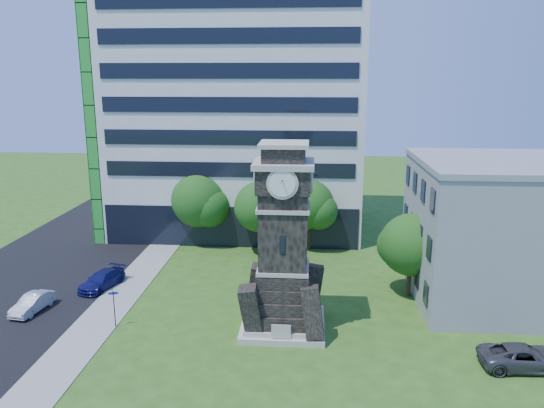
# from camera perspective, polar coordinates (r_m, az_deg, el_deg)

# --- Properties ---
(ground) EXTENTS (160.00, 160.00, 0.00)m
(ground) POSITION_cam_1_polar(r_m,az_deg,el_deg) (34.47, -4.13, -14.35)
(ground) COLOR #2D5518
(ground) RESTS_ON ground
(sidewalk) EXTENTS (3.00, 70.00, 0.06)m
(sidewalk) POSITION_cam_1_polar(r_m,az_deg,el_deg) (41.14, -16.50, -10.05)
(sidewalk) COLOR gray
(sidewalk) RESTS_ON ground
(street) EXTENTS (14.00, 80.00, 0.02)m
(street) POSITION_cam_1_polar(r_m,az_deg,el_deg) (44.79, -26.85, -9.05)
(street) COLOR black
(street) RESTS_ON ground
(clock_tower) EXTENTS (5.40, 5.40, 12.22)m
(clock_tower) POSITION_cam_1_polar(r_m,az_deg,el_deg) (33.93, 1.25, -5.07)
(clock_tower) COLOR beige
(clock_tower) RESTS_ON ground
(office_tall) EXTENTS (26.20, 15.11, 28.60)m
(office_tall) POSITION_cam_1_polar(r_m,az_deg,el_deg) (56.53, -3.80, 11.63)
(office_tall) COLOR white
(office_tall) RESTS_ON ground
(office_low) EXTENTS (15.20, 12.20, 10.40)m
(office_low) POSITION_cam_1_polar(r_m,az_deg,el_deg) (42.49, 25.25, -2.64)
(office_low) COLOR gray
(office_low) RESTS_ON ground
(car_street_mid) EXTENTS (1.83, 3.87, 1.22)m
(car_street_mid) POSITION_cam_1_polar(r_m,az_deg,el_deg) (41.41, -24.36, -9.70)
(car_street_mid) COLOR #BBBDC3
(car_street_mid) RESTS_ON ground
(car_street_north) EXTENTS (2.96, 4.75, 1.28)m
(car_street_north) POSITION_cam_1_polar(r_m,az_deg,el_deg) (43.85, -17.83, -7.78)
(car_street_north) COLOR #131456
(car_street_north) RESTS_ON ground
(car_east_lot) EXTENTS (5.00, 2.48, 1.36)m
(car_east_lot) POSITION_cam_1_polar(r_m,az_deg,el_deg) (34.25, 25.43, -14.65)
(car_east_lot) COLOR #434347
(car_east_lot) RESTS_ON ground
(park_bench) EXTENTS (1.95, 0.52, 1.01)m
(park_bench) POSITION_cam_1_polar(r_m,az_deg,el_deg) (34.96, 3.73, -12.95)
(park_bench) COLOR black
(park_bench) RESTS_ON ground
(street_sign) EXTENTS (0.61, 0.06, 2.55)m
(street_sign) POSITION_cam_1_polar(r_m,az_deg,el_deg) (36.72, -16.63, -10.34)
(street_sign) COLOR black
(street_sign) RESTS_ON ground
(tree_nw) EXTENTS (5.90, 5.36, 7.16)m
(tree_nw) POSITION_cam_1_polar(r_m,az_deg,el_deg) (51.78, -7.76, 0.25)
(tree_nw) COLOR #332114
(tree_nw) RESTS_ON ground
(tree_nc) EXTENTS (5.10, 4.64, 6.87)m
(tree_nc) POSITION_cam_1_polar(r_m,az_deg,el_deg) (48.26, -1.27, -0.52)
(tree_nc) COLOR #332114
(tree_nc) RESTS_ON ground
(tree_ne) EXTENTS (5.13, 4.66, 6.75)m
(tree_ne) POSITION_cam_1_polar(r_m,az_deg,el_deg) (49.85, 4.09, -0.25)
(tree_ne) COLOR #332114
(tree_ne) RESTS_ON ground
(tree_east) EXTENTS (5.11, 4.65, 6.35)m
(tree_east) POSITION_cam_1_polar(r_m,az_deg,el_deg) (40.59, 14.82, -4.47)
(tree_east) COLOR #332114
(tree_east) RESTS_ON ground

